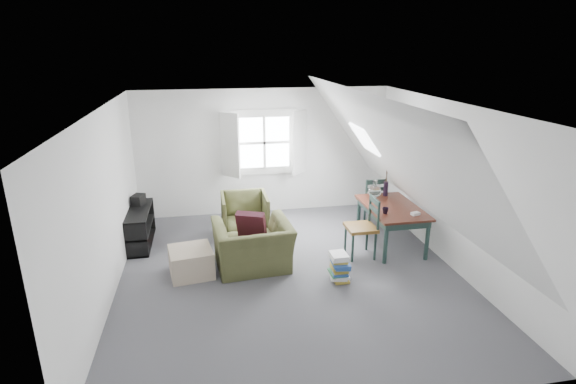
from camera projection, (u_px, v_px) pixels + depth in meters
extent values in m
plane|color=#4C4C51|center=(290.00, 274.00, 6.78)|extent=(5.50, 5.50, 0.00)
plane|color=white|center=(290.00, 107.00, 5.99)|extent=(5.50, 5.50, 0.00)
plane|color=white|center=(264.00, 152.00, 8.95)|extent=(5.00, 0.00, 5.00)
plane|color=white|center=(351.00, 297.00, 3.82)|extent=(5.00, 0.00, 5.00)
plane|color=white|center=(105.00, 207.00, 5.94)|extent=(0.00, 5.50, 5.50)
plane|color=white|center=(451.00, 186.00, 6.82)|extent=(0.00, 5.50, 5.50)
plane|color=white|center=(176.00, 165.00, 5.95)|extent=(3.19, 5.50, 4.48)
plane|color=white|center=(395.00, 155.00, 6.49)|extent=(3.19, 5.50, 4.48)
cube|color=white|center=(264.00, 142.00, 8.87)|extent=(1.30, 0.04, 1.30)
cube|color=white|center=(230.00, 145.00, 8.60)|extent=(0.35, 0.35, 1.25)
cube|color=white|center=(299.00, 143.00, 8.84)|extent=(0.35, 0.35, 1.25)
cube|color=white|center=(264.00, 143.00, 8.86)|extent=(1.00, 0.02, 1.00)
cube|color=white|center=(264.00, 143.00, 8.84)|extent=(1.08, 0.04, 0.05)
cube|color=white|center=(264.00, 143.00, 8.84)|extent=(0.05, 0.04, 1.08)
cube|color=white|center=(364.00, 139.00, 7.71)|extent=(0.35, 0.75, 0.47)
imported|color=#454828|center=(253.00, 268.00, 6.96)|extent=(1.22, 1.09, 0.74)
imported|color=#454828|center=(245.00, 234.00, 8.21)|extent=(0.81, 0.84, 0.76)
cube|color=#390F1B|center=(251.00, 225.00, 6.89)|extent=(0.50, 0.40, 0.45)
cube|color=tan|center=(191.00, 262.00, 6.70)|extent=(0.70, 0.70, 0.41)
cube|color=#371710|center=(392.00, 207.00, 7.54)|extent=(0.85, 1.42, 0.04)
cube|color=#203631|center=(392.00, 211.00, 7.57)|extent=(0.76, 1.32, 0.11)
cylinder|color=#203631|center=(386.00, 244.00, 7.00)|extent=(0.07, 0.07, 0.67)
cylinder|color=#203631|center=(427.00, 240.00, 7.13)|extent=(0.07, 0.07, 0.67)
cylinder|color=#203631|center=(359.00, 215.00, 8.18)|extent=(0.07, 0.07, 0.67)
cylinder|color=#203631|center=(395.00, 212.00, 8.31)|extent=(0.07, 0.07, 0.67)
sphere|color=silver|center=(374.00, 191.00, 7.89)|extent=(0.23, 0.23, 0.23)
cylinder|color=silver|center=(375.00, 184.00, 7.85)|extent=(0.07, 0.07, 0.12)
cylinder|color=black|center=(386.00, 189.00, 8.03)|extent=(0.08, 0.08, 0.26)
cylinder|color=#3F2D1E|center=(387.00, 173.00, 7.94)|extent=(0.03, 0.05, 0.47)
cylinder|color=#3F2D1E|center=(387.00, 173.00, 7.95)|extent=(0.05, 0.06, 0.46)
cylinder|color=#3F2D1E|center=(386.00, 173.00, 7.93)|extent=(0.05, 0.08, 0.46)
imported|color=black|center=(385.00, 213.00, 7.21)|extent=(0.11, 0.11, 0.10)
cube|color=white|center=(415.00, 214.00, 7.15)|extent=(0.15, 0.12, 0.04)
cube|color=brown|center=(371.00, 201.00, 8.49)|extent=(0.45, 0.45, 0.05)
cylinder|color=#203631|center=(376.00, 209.00, 8.77)|extent=(0.04, 0.04, 0.46)
cylinder|color=#203631|center=(383.00, 216.00, 8.43)|extent=(0.04, 0.04, 0.46)
cylinder|color=#203631|center=(358.00, 210.00, 8.70)|extent=(0.04, 0.04, 0.46)
cylinder|color=#203631|center=(364.00, 217.00, 8.36)|extent=(0.04, 0.04, 0.46)
cylinder|color=#203631|center=(385.00, 191.00, 8.25)|extent=(0.04, 0.04, 0.48)
cylinder|color=#203631|center=(366.00, 193.00, 8.19)|extent=(0.04, 0.04, 0.48)
cube|color=#203631|center=(376.00, 182.00, 8.16)|extent=(0.37, 0.03, 0.09)
cube|color=#203631|center=(376.00, 189.00, 8.20)|extent=(0.37, 0.03, 0.06)
cube|color=brown|center=(361.00, 228.00, 7.20)|extent=(0.46, 0.46, 0.06)
cylinder|color=#203631|center=(345.00, 239.00, 7.43)|extent=(0.04, 0.04, 0.47)
cylinder|color=#203631|center=(367.00, 237.00, 7.49)|extent=(0.04, 0.04, 0.47)
cylinder|color=#203631|center=(353.00, 248.00, 7.08)|extent=(0.04, 0.04, 0.47)
cylinder|color=#203631|center=(375.00, 246.00, 7.14)|extent=(0.04, 0.04, 0.47)
cylinder|color=#203631|center=(370.00, 209.00, 7.34)|extent=(0.04, 0.04, 0.50)
cylinder|color=#203631|center=(378.00, 217.00, 6.99)|extent=(0.04, 0.04, 0.50)
cube|color=#203631|center=(375.00, 201.00, 7.10)|extent=(0.03, 0.38, 0.09)
cube|color=#203631|center=(374.00, 209.00, 7.15)|extent=(0.03, 0.38, 0.07)
cube|color=black|center=(141.00, 242.00, 7.81)|extent=(0.40, 1.21, 0.03)
cube|color=black|center=(139.00, 227.00, 7.72)|extent=(0.40, 1.21, 0.03)
cube|color=black|center=(137.00, 211.00, 7.63)|extent=(0.40, 1.21, 0.03)
cube|color=black|center=(134.00, 241.00, 7.17)|extent=(0.40, 0.03, 0.61)
cube|color=black|center=(143.00, 215.00, 8.27)|extent=(0.40, 0.03, 0.61)
cube|color=#264C99|center=(137.00, 245.00, 7.45)|extent=(0.18, 0.20, 0.22)
cube|color=red|center=(141.00, 234.00, 7.87)|extent=(0.18, 0.24, 0.22)
cube|color=white|center=(137.00, 225.00, 7.49)|extent=(0.18, 0.22, 0.20)
cube|color=black|center=(138.00, 200.00, 7.83)|extent=(0.25, 0.29, 0.20)
cube|color=#B29933|center=(340.00, 279.00, 6.60)|extent=(0.22, 0.29, 0.04)
cube|color=white|center=(338.00, 276.00, 6.60)|extent=(0.28, 0.32, 0.03)
cube|color=white|center=(341.00, 274.00, 6.58)|extent=(0.23, 0.31, 0.04)
cube|color=#337F4C|center=(337.00, 273.00, 6.56)|extent=(0.23, 0.29, 0.03)
cube|color=#264C99|center=(340.00, 271.00, 6.54)|extent=(0.25, 0.33, 0.03)
cube|color=#B29933|center=(339.00, 269.00, 6.55)|extent=(0.22, 0.29, 0.03)
cube|color=#B29933|center=(339.00, 267.00, 6.56)|extent=(0.25, 0.32, 0.04)
cube|color=#264C99|center=(342.00, 265.00, 6.51)|extent=(0.26, 0.33, 0.04)
cube|color=#264C99|center=(340.00, 263.00, 6.50)|extent=(0.26, 0.32, 0.03)
cube|color=#B29933|center=(339.00, 259.00, 6.54)|extent=(0.23, 0.30, 0.04)
cube|color=white|center=(338.00, 257.00, 6.51)|extent=(0.24, 0.27, 0.04)
cube|color=white|center=(339.00, 255.00, 6.51)|extent=(0.24, 0.29, 0.03)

